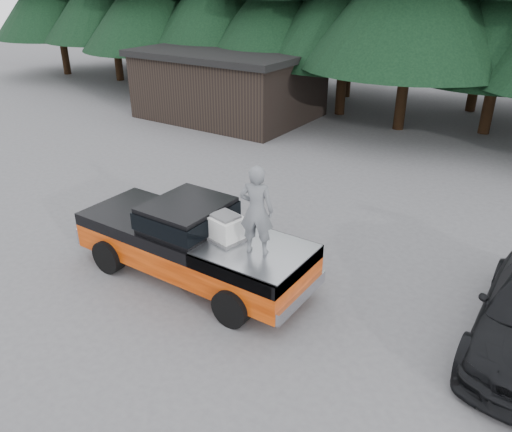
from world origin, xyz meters
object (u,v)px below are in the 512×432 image
Objects in this scene: utility_building at (229,83)px; man_on_bed at (257,211)px; pickup_truck at (193,252)px; air_compressor at (225,228)px.

man_on_bed is at bearing -51.33° from utility_building.
utility_building reaches higher than pickup_truck.
pickup_truck is 8.03× the size of air_compressor.
air_compressor is 1.15m from man_on_bed.
air_compressor is 15.71m from utility_building.
pickup_truck is at bearing -167.70° from air_compressor.
man_on_bed is at bearing 5.14° from air_compressor.
air_compressor is 0.09× the size of utility_building.
man_on_bed is 16.35m from utility_building.
man_on_bed is 0.23× the size of utility_building.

